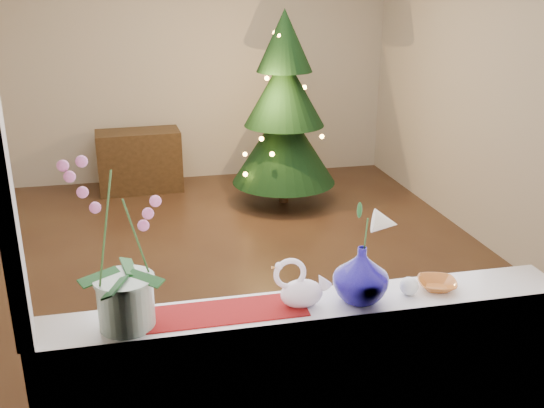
% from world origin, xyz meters
% --- Properties ---
extents(ground, '(5.00, 5.00, 0.00)m').
position_xyz_m(ground, '(0.00, 0.00, 0.00)').
color(ground, '#351F15').
rests_on(ground, ground).
extents(wall_back, '(4.50, 0.10, 2.70)m').
position_xyz_m(wall_back, '(0.00, 2.50, 1.35)').
color(wall_back, beige).
rests_on(wall_back, ground).
extents(wall_front, '(4.50, 0.10, 2.70)m').
position_xyz_m(wall_front, '(0.00, -2.50, 1.35)').
color(wall_front, beige).
rests_on(wall_front, ground).
extents(wall_right, '(0.10, 5.00, 2.70)m').
position_xyz_m(wall_right, '(2.25, 0.00, 1.35)').
color(wall_right, beige).
rests_on(wall_right, ground).
extents(windowsill, '(2.20, 0.26, 0.04)m').
position_xyz_m(windowsill, '(0.00, -2.37, 0.90)').
color(windowsill, white).
rests_on(windowsill, window_apron).
extents(window_frame, '(2.22, 0.06, 1.60)m').
position_xyz_m(window_frame, '(0.00, -2.47, 1.70)').
color(window_frame, white).
rests_on(window_frame, windowsill).
extents(runner, '(0.70, 0.20, 0.01)m').
position_xyz_m(runner, '(-0.38, -2.37, 0.92)').
color(runner, maroon).
rests_on(runner, windowsill).
extents(orchid_pot, '(0.24, 0.24, 0.67)m').
position_xyz_m(orchid_pot, '(-0.73, -2.39, 1.25)').
color(orchid_pot, beige).
rests_on(orchid_pot, windowsill).
extents(swan, '(0.26, 0.20, 0.20)m').
position_xyz_m(swan, '(-0.04, -2.38, 1.02)').
color(swan, white).
rests_on(swan, windowsill).
extents(blue_vase, '(0.33, 0.33, 0.27)m').
position_xyz_m(blue_vase, '(0.20, -2.39, 1.06)').
color(blue_vase, '#0E0760').
rests_on(blue_vase, windowsill).
extents(lily, '(0.15, 0.09, 0.20)m').
position_xyz_m(lily, '(0.20, -2.39, 1.30)').
color(lily, beige).
rests_on(lily, blue_vase).
extents(paperweight, '(0.09, 0.09, 0.08)m').
position_xyz_m(paperweight, '(0.42, -2.39, 0.96)').
color(paperweight, white).
rests_on(paperweight, windowsill).
extents(amber_dish, '(0.17, 0.17, 0.03)m').
position_xyz_m(amber_dish, '(0.56, -2.36, 0.94)').
color(amber_dish, '#AF5E24').
rests_on(amber_dish, windowsill).
extents(xmas_tree, '(1.18, 1.18, 1.95)m').
position_xyz_m(xmas_tree, '(0.79, 1.39, 0.98)').
color(xmas_tree, black).
rests_on(xmas_tree, ground).
extents(side_table, '(0.92, 0.50, 0.67)m').
position_xyz_m(side_table, '(-0.66, 2.12, 0.33)').
color(side_table, black).
rests_on(side_table, ground).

